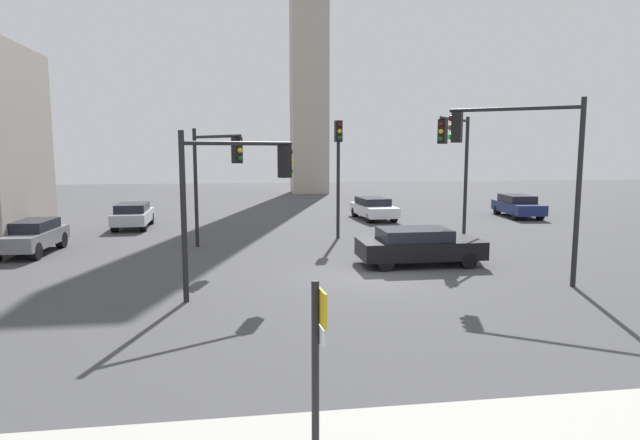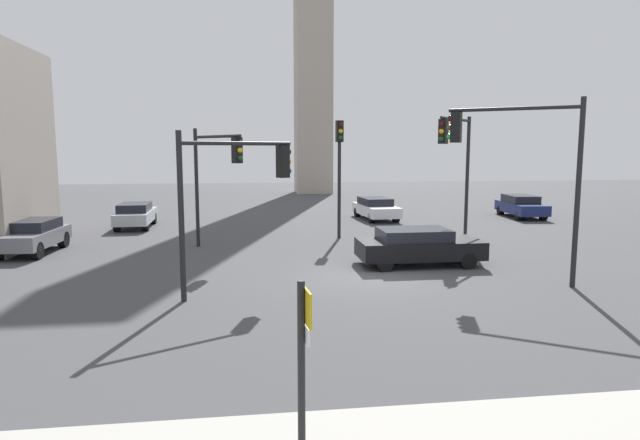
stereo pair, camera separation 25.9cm
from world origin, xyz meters
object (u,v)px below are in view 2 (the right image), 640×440
Objects in this scene: car_0 at (418,246)px; car_3 at (376,208)px; car_4 at (136,214)px; traffic_light_2 at (237,180)px; traffic_light_3 at (518,153)px; traffic_light_1 at (457,153)px; traffic_light_0 at (216,165)px; traffic_light_4 at (339,157)px; car_2 at (521,206)px; direction_sign at (303,356)px; car_1 at (33,235)px.

car_3 is at bearing 83.29° from car_0.
car_0 is 1.08× the size of car_4.
traffic_light_2 is 0.82× the size of traffic_light_3.
car_4 is (-15.08, 7.62, -3.36)m from traffic_light_1.
traffic_light_0 is 6.21m from traffic_light_4.
traffic_light_1 is 12.59m from car_2.
direction_sign is 0.44× the size of traffic_light_4.
traffic_light_2 is (-9.34, -6.57, -0.72)m from traffic_light_1.
car_3 is at bearing -84.38° from car_4.
traffic_light_3 is 1.04× the size of traffic_light_4.
traffic_light_1 is at bearing -35.99° from car_2.
traffic_light_0 is 1.08× the size of traffic_light_2.
traffic_light_2 is 11.46m from car_1.
traffic_light_4 is 14.57m from car_2.
direction_sign is 0.43× the size of traffic_light_3.
traffic_light_1 is 10.03m from car_3.
direction_sign is 19.23m from traffic_light_4.
traffic_light_0 is (-1.93, 16.10, 1.96)m from direction_sign.
car_2 is (18.29, 9.09, -2.88)m from traffic_light_0.
traffic_light_4 is 8.12m from car_3.
traffic_light_0 is 9.41m from car_4.
traffic_light_0 is 8.05m from car_1.
car_2 reaches higher than car_4.
car_2 is (25.79, 8.42, -0.01)m from car_1.
traffic_light_2 is 8.85m from traffic_light_3.
traffic_light_3 is at bearing -135.50° from car_4.
traffic_light_4 is at bearing -116.94° from car_4.
car_1 is (-8.46, 7.28, -2.63)m from traffic_light_2.
traffic_light_4 reaches higher than car_1.
car_0 is (-2.83, -3.66, -3.36)m from traffic_light_1.
car_1 is (-17.80, 0.71, -3.34)m from traffic_light_1.
traffic_light_4 is at bearing -31.05° from traffic_light_3.
car_2 is at bearing 51.34° from direction_sign.
traffic_light_4 is (-4.16, 9.10, -0.28)m from traffic_light_3.
car_1 is 18.63m from car_3.
traffic_light_2 is (-0.97, 9.50, 1.72)m from direction_sign.
car_1 is at bearing 113.67° from direction_sign.
traffic_light_2 is 1.06× the size of car_0.
traffic_light_0 is at bearing 0.92° from traffic_light_3.
car_0 is 1.12× the size of car_1.
car_0 is 16.65m from car_4.
traffic_light_4 reaches higher than direction_sign.
traffic_light_3 reaches higher than car_1.
traffic_light_4 is (4.65, 9.25, 0.50)m from traffic_light_2.
direction_sign is 0.43× the size of traffic_light_1.
car_2 is (17.33, 15.70, -2.64)m from traffic_light_2.
traffic_light_0 is 1.13× the size of car_3.
traffic_light_4 reaches higher than car_0.
car_0 is (7.48, -3.70, -2.88)m from traffic_light_0.
car_2 is at bearing 13.08° from traffic_light_2.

